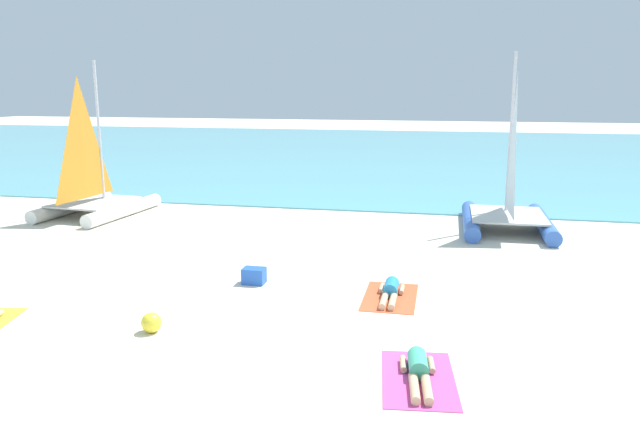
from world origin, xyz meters
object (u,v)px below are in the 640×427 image
at_px(sailboat_white, 94,193).
at_px(sunbather_right, 418,369).
at_px(sailboat_blue, 508,205).
at_px(towel_right, 418,379).
at_px(sunbather_middle, 391,290).
at_px(beach_ball, 151,323).
at_px(towel_middle, 390,297).
at_px(cooler_box, 254,276).

bearing_deg(sailboat_white, sunbather_right, -35.40).
xyz_separation_m(sailboat_blue, sunbather_right, (-2.16, -10.39, -0.68)).
xyz_separation_m(towel_right, sunbather_right, (-0.01, 0.07, 0.13)).
xyz_separation_m(sunbather_middle, beach_ball, (-4.06, -2.83, 0.05)).
bearing_deg(beach_ball, sailboat_white, 126.83).
height_order(towel_middle, sunbather_middle, sunbather_middle).
height_order(towel_right, cooler_box, cooler_box).
relative_size(sunbather_middle, towel_right, 0.82).
distance_m(sailboat_white, sunbather_middle, 12.42).
relative_size(sailboat_blue, sailboat_white, 1.03).
distance_m(sunbather_right, cooler_box, 5.43).
height_order(sailboat_blue, cooler_box, sailboat_blue).
relative_size(sailboat_white, towel_right, 2.76).
xyz_separation_m(sunbather_middle, cooler_box, (-3.11, 0.22, 0.05)).
relative_size(sunbather_right, beach_ball, 4.24).
bearing_deg(towel_right, sunbather_middle, 102.11).
height_order(sailboat_blue, sunbather_right, sailboat_blue).
height_order(sailboat_white, sunbather_right, sailboat_white).
bearing_deg(sailboat_blue, sunbather_middle, -113.33).
height_order(sunbather_right, beach_ball, beach_ball).
height_order(sailboat_blue, sailboat_white, sailboat_blue).
bearing_deg(towel_right, beach_ball, 170.45).
height_order(sailboat_white, beach_ball, sailboat_white).
distance_m(sailboat_blue, beach_ball, 11.93).
height_order(beach_ball, cooler_box, beach_ball).
distance_m(sailboat_blue, sunbather_right, 10.63).
bearing_deg(sailboat_white, cooler_box, -33.00).
bearing_deg(cooler_box, towel_middle, -5.23).
bearing_deg(towel_right, cooler_box, 135.20).
bearing_deg(sunbather_right, sailboat_white, 133.29).
height_order(sunbather_middle, beach_ball, beach_ball).
height_order(sunbather_middle, cooler_box, cooler_box).
xyz_separation_m(towel_middle, cooler_box, (-3.11, 0.28, 0.17)).
distance_m(towel_middle, towel_right, 3.66).
bearing_deg(towel_middle, cooler_box, 174.77).
xyz_separation_m(sailboat_blue, cooler_box, (-6.05, -6.59, -0.63)).
bearing_deg(sunbather_right, cooler_box, 129.00).
height_order(sailboat_white, towel_middle, sailboat_white).
height_order(towel_right, beach_ball, beach_ball).
bearing_deg(towel_right, towel_middle, 102.32).
relative_size(sailboat_blue, towel_middle, 2.85).
relative_size(sailboat_white, beach_ball, 14.18).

